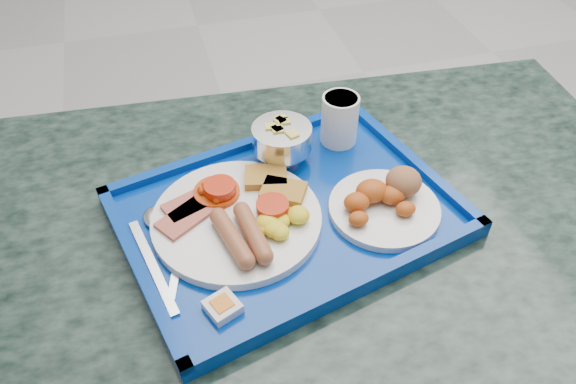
# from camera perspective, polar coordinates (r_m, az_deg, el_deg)

# --- Properties ---
(floor) EXTENTS (6.00, 6.00, 0.00)m
(floor) POSITION_cam_1_polar(r_m,az_deg,el_deg) (2.19, 14.06, 2.97)
(floor) COLOR #969699
(floor) RESTS_ON ground
(table) EXTENTS (1.23, 0.87, 0.74)m
(table) POSITION_cam_1_polar(r_m,az_deg,el_deg) (1.02, 2.63, -10.58)
(table) COLOR slate
(table) RESTS_ON floor
(tray) EXTENTS (0.57, 0.47, 0.03)m
(tray) POSITION_cam_1_polar(r_m,az_deg,el_deg) (0.88, -0.00, -2.21)
(tray) COLOR #032F8F
(tray) RESTS_ON table
(main_plate) EXTENTS (0.26, 0.26, 0.04)m
(main_plate) POSITION_cam_1_polar(r_m,az_deg,el_deg) (0.85, -4.81, -2.44)
(main_plate) COLOR silver
(main_plate) RESTS_ON tray
(bread_plate) EXTENTS (0.17, 0.17, 0.06)m
(bread_plate) POSITION_cam_1_polar(r_m,az_deg,el_deg) (0.88, 9.89, -0.82)
(bread_plate) COLOR silver
(bread_plate) RESTS_ON tray
(fruit_bowl) EXTENTS (0.10, 0.10, 0.07)m
(fruit_bowl) POSITION_cam_1_polar(r_m,az_deg,el_deg) (0.94, -0.64, 5.48)
(fruit_bowl) COLOR silver
(fruit_bowl) RESTS_ON tray
(juice_cup) EXTENTS (0.06, 0.06, 0.09)m
(juice_cup) POSITION_cam_1_polar(r_m,az_deg,el_deg) (0.98, 5.28, 7.50)
(juice_cup) COLOR white
(juice_cup) RESTS_ON tray
(spoon) EXTENTS (0.07, 0.19, 0.01)m
(spoon) POSITION_cam_1_polar(r_m,az_deg,el_deg) (0.86, -12.86, -3.60)
(spoon) COLOR silver
(spoon) RESTS_ON tray
(knife) EXTENTS (0.05, 0.19, 0.00)m
(knife) POSITION_cam_1_polar(r_m,az_deg,el_deg) (0.82, -13.58, -7.29)
(knife) COLOR silver
(knife) RESTS_ON tray
(jam_packet) EXTENTS (0.05, 0.05, 0.02)m
(jam_packet) POSITION_cam_1_polar(r_m,az_deg,el_deg) (0.75, -6.67, -11.49)
(jam_packet) COLOR silver
(jam_packet) RESTS_ON tray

